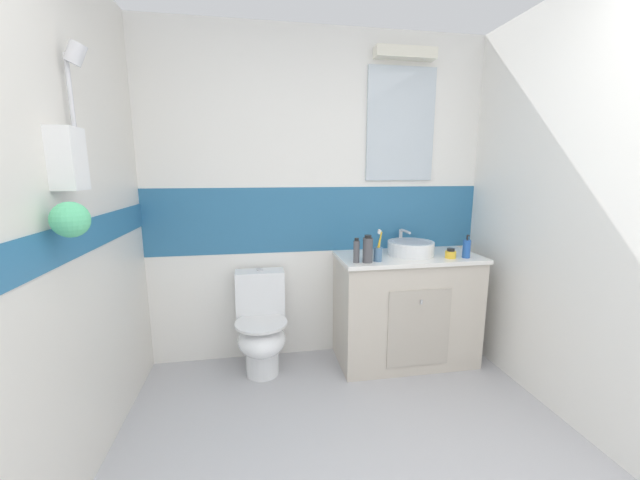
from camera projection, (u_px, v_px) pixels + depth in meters
ground_plane at (358, 463)px, 1.91m from camera, size 3.20×3.48×0.04m
wall_back_tiled at (319, 198)px, 2.88m from camera, size 3.20×0.20×2.50m
wall_left_shower_alcove at (33, 228)px, 1.44m from camera, size 0.26×3.48×2.50m
wall_right_plain at (615, 215)px, 1.90m from camera, size 0.10×3.48×2.50m
vanity_cabinet at (405, 308)px, 2.85m from camera, size 1.06×0.53×0.85m
sink_basin at (411, 247)px, 2.77m from camera, size 0.34×0.39×0.17m
toilet at (261, 327)px, 2.68m from camera, size 0.37×0.50×0.75m
toothbrush_cup at (378, 253)px, 2.56m from camera, size 0.06×0.06×0.23m
soap_dispenser at (466, 249)px, 2.67m from camera, size 0.06×0.06×0.17m
hair_gel_jar at (451, 254)px, 2.66m from camera, size 0.08×0.08×0.07m
deodorant_spray_can at (356, 251)px, 2.52m from camera, size 0.04×0.04×0.17m
mouthwash_bottle at (368, 249)px, 2.52m from camera, size 0.07×0.07×0.19m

